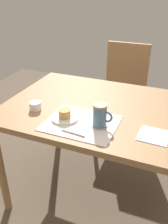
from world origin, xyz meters
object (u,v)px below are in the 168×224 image
(wooden_chair, at_px, (123,92))
(coffee_mug, at_px, (100,115))
(pastry_plate, at_px, (65,118))
(pastry, at_px, (65,114))
(dining_table, at_px, (101,117))
(sugar_bowl, at_px, (35,106))

(wooden_chair, bearing_deg, coffee_mug, 95.99)
(pastry_plate, bearing_deg, pastry, 0.00)
(wooden_chair, distance_m, coffee_mug, 1.07)
(dining_table, xyz_separation_m, sugar_bowl, (-0.35, -0.19, 0.10))
(wooden_chair, relative_size, coffee_mug, 7.43)
(sugar_bowl, bearing_deg, dining_table, 28.22)
(wooden_chair, xyz_separation_m, coffee_mug, (0.12, -1.02, 0.31))
(pastry, bearing_deg, coffee_mug, 0.86)
(pastry_plate, distance_m, coffee_mug, 0.22)
(dining_table, height_order, wooden_chair, wooden_chair)
(dining_table, height_order, coffee_mug, coffee_mug)
(pastry_plate, relative_size, coffee_mug, 1.20)
(wooden_chair, height_order, coffee_mug, wooden_chair)
(pastry_plate, xyz_separation_m, pastry, (0.00, 0.00, 0.03))
(dining_table, relative_size, coffee_mug, 9.51)
(coffee_mug, bearing_deg, dining_table, 107.27)
(coffee_mug, bearing_deg, sugar_bowl, 175.12)
(coffee_mug, bearing_deg, pastry_plate, -179.14)
(wooden_chair, xyz_separation_m, pastry_plate, (-0.08, -1.02, 0.25))
(wooden_chair, bearing_deg, pastry_plate, 84.39)
(dining_table, xyz_separation_m, pastry_plate, (-0.14, -0.23, 0.09))
(dining_table, distance_m, coffee_mug, 0.28)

